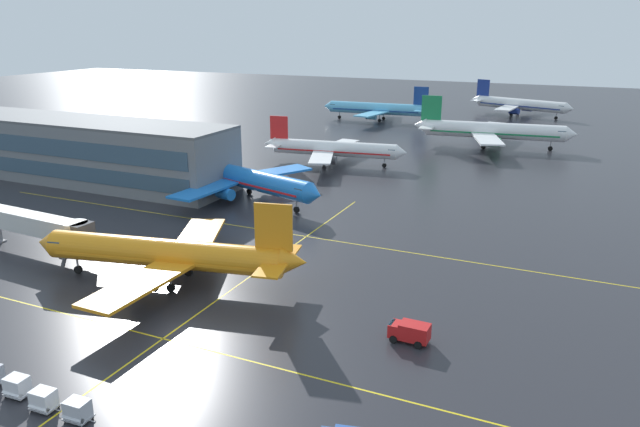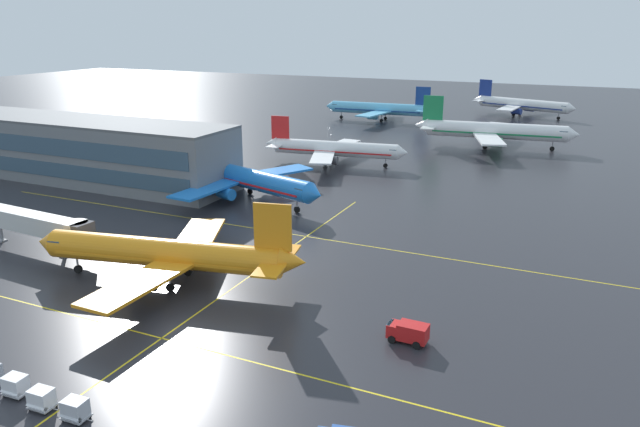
# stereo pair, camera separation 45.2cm
# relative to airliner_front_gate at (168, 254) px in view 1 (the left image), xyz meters

# --- Properties ---
(ground_plane) EXTENTS (600.00, 600.00, 0.00)m
(ground_plane) POSITION_rel_airliner_front_gate_xyz_m (8.25, -9.79, -3.85)
(ground_plane) COLOR #28282D
(airliner_front_gate) EXTENTS (36.07, 30.65, 11.27)m
(airliner_front_gate) POSITION_rel_airliner_front_gate_xyz_m (0.00, 0.00, 0.00)
(airliner_front_gate) COLOR orange
(airliner_front_gate) RESTS_ON ground
(airliner_second_row) EXTENTS (36.74, 31.36, 11.63)m
(airliner_second_row) POSITION_rel_airliner_front_gate_xyz_m (-11.32, 36.58, 0.12)
(airliner_second_row) COLOR blue
(airliner_second_row) RESTS_ON ground
(airliner_third_row) EXTENTS (34.13, 29.17, 10.61)m
(airliner_third_row) POSITION_rel_airliner_front_gate_xyz_m (-7.72, 69.75, -0.22)
(airliner_third_row) COLOR white
(airliner_third_row) RESTS_ON ground
(airliner_far_left_stand) EXTENTS (41.68, 35.72, 12.95)m
(airliner_far_left_stand) POSITION_rel_airliner_front_gate_xyz_m (22.33, 105.18, 0.57)
(airliner_far_left_stand) COLOR white
(airliner_far_left_stand) RESTS_ON ground
(airliner_far_right_stand) EXTENTS (37.81, 32.57, 11.76)m
(airliner_far_right_stand) POSITION_rel_airliner_front_gate_xyz_m (-19.78, 136.04, 0.17)
(airliner_far_right_stand) COLOR #5BB7E5
(airliner_far_right_stand) RESTS_ON ground
(airliner_distant_taxiway) EXTENTS (36.87, 31.52, 11.74)m
(airliner_distant_taxiway) POSITION_rel_airliner_front_gate_xyz_m (21.93, 167.80, 0.16)
(airliner_distant_taxiway) COLOR white
(airliner_distant_taxiway) RESTS_ON ground
(taxiway_markings) EXTENTS (123.06, 75.41, 0.01)m
(taxiway_markings) POSITION_rel_airliner_front_gate_xyz_m (8.25, 5.35, -3.84)
(taxiway_markings) COLOR yellow
(taxiway_markings) RESTS_ON ground
(service_truck_catering) EXTENTS (4.17, 2.26, 2.10)m
(service_truck_catering) POSITION_rel_airliner_front_gate_xyz_m (31.58, -1.87, -2.67)
(service_truck_catering) COLOR red
(service_truck_catering) RESTS_ON ground
(baggage_cart_row_second) EXTENTS (2.79, 1.78, 1.86)m
(baggage_cart_row_second) POSITION_rel_airliner_front_gate_xyz_m (3.17, -25.09, -2.84)
(baggage_cart_row_second) COLOR #99999E
(baggage_cart_row_second) RESTS_ON ground
(baggage_cart_row_middle) EXTENTS (2.79, 1.78, 1.86)m
(baggage_cart_row_middle) POSITION_rel_airliner_front_gate_xyz_m (6.87, -25.57, -2.84)
(baggage_cart_row_middle) COLOR #99999E
(baggage_cart_row_middle) RESTS_ON ground
(baggage_cart_row_fourth) EXTENTS (2.79, 1.78, 1.86)m
(baggage_cart_row_fourth) POSITION_rel_airliner_front_gate_xyz_m (10.56, -25.48, -2.84)
(baggage_cart_row_fourth) COLOR #99999E
(baggage_cart_row_fourth) RESTS_ON ground
(jet_bridge) EXTENTS (21.64, 4.07, 5.58)m
(jet_bridge) POSITION_rel_airliner_front_gate_xyz_m (-23.01, 1.10, 0.21)
(jet_bridge) COLOR silver
(jet_bridge) RESTS_ON ground
(terminal_building) EXTENTS (77.77, 15.21, 12.57)m
(terminal_building) POSITION_rel_airliner_front_gate_xyz_m (-54.16, 35.08, 2.43)
(terminal_building) COLOR slate
(terminal_building) RESTS_ON ground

